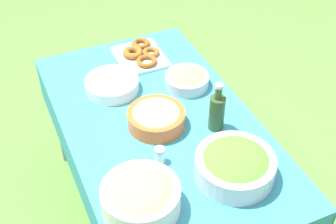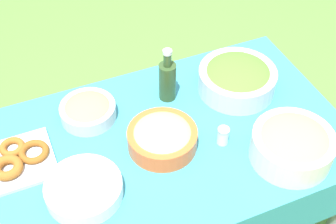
{
  "view_description": "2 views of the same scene",
  "coord_description": "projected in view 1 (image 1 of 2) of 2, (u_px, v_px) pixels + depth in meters",
  "views": [
    {
      "loc": [
        1.48,
        -0.6,
        2.17
      ],
      "look_at": [
        0.05,
        0.02,
        0.83
      ],
      "focal_mm": 50.0,
      "sensor_mm": 36.0,
      "label": 1
    },
    {
      "loc": [
        -0.42,
        -1.08,
        2.08
      ],
      "look_at": [
        0.06,
        0.05,
        0.83
      ],
      "focal_mm": 50.0,
      "sensor_mm": 36.0,
      "label": 2
    }
  ],
  "objects": [
    {
      "name": "bread_bowl",
      "position": [
        141.0,
        196.0,
        1.73
      ],
      "size": [
        0.3,
        0.3,
        0.13
      ],
      "color": "silver",
      "rests_on": "picnic_table"
    },
    {
      "name": "salad_bowl",
      "position": [
        235.0,
        165.0,
        1.86
      ],
      "size": [
        0.32,
        0.32,
        0.12
      ],
      "color": "silver",
      "rests_on": "picnic_table"
    },
    {
      "name": "pasta_bowl",
      "position": [
        156.0,
        117.0,
        2.1
      ],
      "size": [
        0.26,
        0.26,
        0.1
      ],
      "color": "#E05B28",
      "rests_on": "picnic_table"
    },
    {
      "name": "ground_plane",
      "position": [
        161.0,
        220.0,
        2.62
      ],
      "size": [
        14.0,
        14.0,
        0.0
      ],
      "primitive_type": "plane",
      "color": "#568C38"
    },
    {
      "name": "donut_platter",
      "position": [
        141.0,
        55.0,
        2.53
      ],
      "size": [
        0.32,
        0.25,
        0.05
      ],
      "color": "silver",
      "rests_on": "picnic_table"
    },
    {
      "name": "fruit_bowl",
      "position": [
        187.0,
        79.0,
        2.33
      ],
      "size": [
        0.22,
        0.22,
        0.08
      ],
      "color": "silver",
      "rests_on": "picnic_table"
    },
    {
      "name": "plate_stack",
      "position": [
        112.0,
        85.0,
        2.31
      ],
      "size": [
        0.26,
        0.26,
        0.06
      ],
      "color": "white",
      "rests_on": "picnic_table"
    },
    {
      "name": "salt_shaker",
      "position": [
        160.0,
        155.0,
        1.93
      ],
      "size": [
        0.04,
        0.04,
        0.07
      ],
      "color": "white",
      "rests_on": "picnic_table"
    },
    {
      "name": "picnic_table",
      "position": [
        160.0,
        137.0,
        2.21
      ],
      "size": [
        1.47,
        0.85,
        0.74
      ],
      "color": "teal",
      "rests_on": "ground_plane"
    },
    {
      "name": "olive_oil_bottle",
      "position": [
        217.0,
        111.0,
        2.05
      ],
      "size": [
        0.07,
        0.07,
        0.24
      ],
      "color": "#2D4723",
      "rests_on": "picnic_table"
    }
  ]
}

